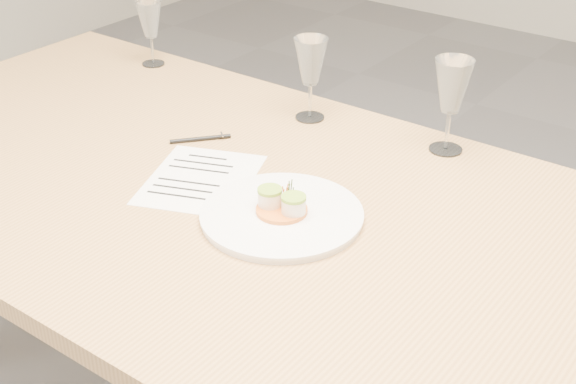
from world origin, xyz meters
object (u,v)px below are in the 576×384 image
Objects in this scene: wine_glass_1 at (311,63)px; wine_glass_2 at (452,88)px; dinner_plate at (282,214)px; wine_glass_0 at (150,21)px; ballpoint_pen at (201,139)px; dining_table at (315,252)px; recipe_sheet at (201,179)px.

wine_glass_2 is at bearing 6.71° from wine_glass_1.
dinner_plate is 0.90m from wine_glass_0.
ballpoint_pen is (-0.35, 0.16, -0.01)m from dinner_plate.
wine_glass_0 is at bearing -179.58° from wine_glass_2.
dining_table is at bearing -97.88° from wine_glass_2.
dinner_plate is 0.23m from recipe_sheet.
wine_glass_0 is at bearing 97.11° from ballpoint_pen.
recipe_sheet is at bearing -129.14° from wine_glass_2.
dinner_plate is at bearing -27.79° from recipe_sheet.
dinner_plate is 0.48m from wine_glass_1.
recipe_sheet is at bearing 174.04° from dinner_plate.
wine_glass_2 is at bearing 75.40° from dinner_plate.
wine_glass_0 is (-0.55, 0.42, 0.12)m from recipe_sheet.
dining_table is 0.47m from wine_glass_2.
dinner_plate is 1.75× the size of wine_glass_0.
wine_glass_2 reaches higher than wine_glass_0.
wine_glass_0 is 0.56m from wine_glass_1.
wine_glass_0 is at bearing 176.57° from wine_glass_1.
wine_glass_2 is (0.34, 0.42, 0.15)m from recipe_sheet.
wine_glass_2 reaches higher than dining_table.
ballpoint_pen is 0.31m from wine_glass_1.
wine_glass_1 is (-0.22, 0.41, 0.13)m from dinner_plate.
ballpoint_pen is (-0.41, 0.13, 0.07)m from dining_table.
wine_glass_2 reaches higher than ballpoint_pen.
wine_glass_1 reaches higher than dinner_plate.
ballpoint_pen is 0.53× the size of wine_glass_2.
dinner_plate is 1.57× the size of wine_glass_1.
dinner_plate reaches higher than ballpoint_pen.
dinner_plate is at bearing -29.51° from wine_glass_0.
ballpoint_pen is 0.53m from wine_glass_0.
recipe_sheet is 2.92× the size of ballpoint_pen.
dining_table is at bearing -26.22° from wine_glass_0.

